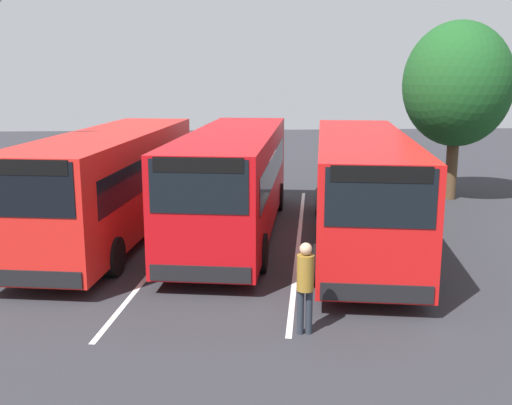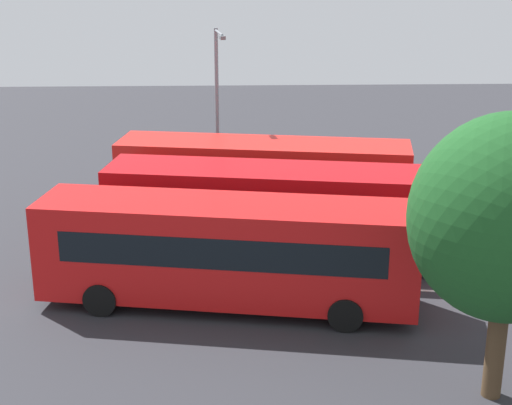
{
  "view_description": "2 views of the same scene",
  "coord_description": "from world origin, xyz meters",
  "px_view_note": "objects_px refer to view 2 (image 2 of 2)",
  "views": [
    {
      "loc": [
        17.21,
        -0.66,
        4.82
      ],
      "look_at": [
        1.32,
        0.43,
        1.39
      ],
      "focal_mm": 42.9,
      "sensor_mm": 36.0,
      "label": 1
    },
    {
      "loc": [
        0.67,
        23.73,
        9.86
      ],
      "look_at": [
        -0.19,
        -0.41,
        1.85
      ],
      "focal_mm": 54.08,
      "sensor_mm": 36.0,
      "label": 2
    }
  ],
  "objects_px": {
    "bus_center_right": "(226,250)",
    "street_lamp": "(218,99)",
    "pedestrian": "(41,243)",
    "bus_center_left": "(269,209)",
    "bus_far_left": "(262,179)",
    "depot_tree": "(510,219)"
  },
  "relations": [
    {
      "from": "street_lamp",
      "to": "depot_tree",
      "type": "relative_size",
      "value": 1.02
    },
    {
      "from": "bus_far_left",
      "to": "bus_center_right",
      "type": "relative_size",
      "value": 1.0
    },
    {
      "from": "bus_center_right",
      "to": "bus_center_left",
      "type": "bearing_deg",
      "value": -101.93
    },
    {
      "from": "bus_center_left",
      "to": "bus_center_right",
      "type": "relative_size",
      "value": 1.0
    },
    {
      "from": "bus_center_right",
      "to": "pedestrian",
      "type": "xyz_separation_m",
      "value": [
        5.8,
        -2.42,
        -0.66
      ]
    },
    {
      "from": "bus_far_left",
      "to": "depot_tree",
      "type": "bearing_deg",
      "value": 121.28
    },
    {
      "from": "pedestrian",
      "to": "street_lamp",
      "type": "height_order",
      "value": "street_lamp"
    },
    {
      "from": "bus_far_left",
      "to": "street_lamp",
      "type": "relative_size",
      "value": 1.62
    },
    {
      "from": "bus_center_left",
      "to": "street_lamp",
      "type": "bearing_deg",
      "value": -67.67
    },
    {
      "from": "bus_center_left",
      "to": "pedestrian",
      "type": "bearing_deg",
      "value": 18.23
    },
    {
      "from": "bus_far_left",
      "to": "bus_center_left",
      "type": "distance_m",
      "value": 3.54
    },
    {
      "from": "bus_far_left",
      "to": "bus_center_left",
      "type": "bearing_deg",
      "value": 100.72
    },
    {
      "from": "bus_center_right",
      "to": "street_lamp",
      "type": "bearing_deg",
      "value": -78.34
    },
    {
      "from": "bus_far_left",
      "to": "street_lamp",
      "type": "height_order",
      "value": "street_lamp"
    },
    {
      "from": "street_lamp",
      "to": "bus_center_left",
      "type": "bearing_deg",
      "value": 4.49
    },
    {
      "from": "bus_center_right",
      "to": "street_lamp",
      "type": "relative_size",
      "value": 1.62
    },
    {
      "from": "bus_far_left",
      "to": "depot_tree",
      "type": "height_order",
      "value": "depot_tree"
    },
    {
      "from": "bus_center_right",
      "to": "street_lamp",
      "type": "height_order",
      "value": "street_lamp"
    },
    {
      "from": "bus_center_left",
      "to": "pedestrian",
      "type": "height_order",
      "value": "bus_center_left"
    },
    {
      "from": "bus_center_left",
      "to": "bus_center_right",
      "type": "distance_m",
      "value": 3.78
    },
    {
      "from": "bus_center_left",
      "to": "bus_center_right",
      "type": "height_order",
      "value": "same"
    },
    {
      "from": "street_lamp",
      "to": "pedestrian",
      "type": "bearing_deg",
      "value": -39.93
    }
  ]
}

